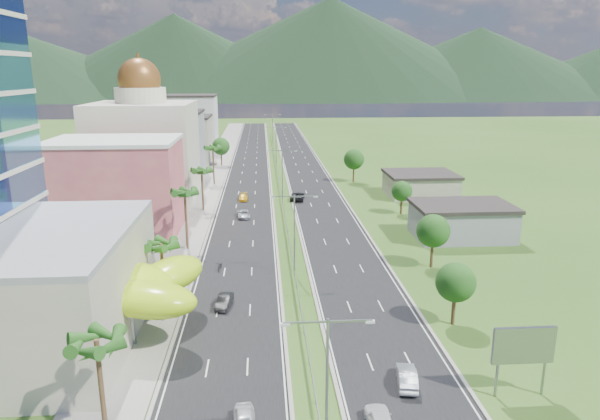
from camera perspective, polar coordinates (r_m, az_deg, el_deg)
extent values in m
plane|color=#2D5119|center=(61.85, -0.01, -10.47)|extent=(500.00, 500.00, 0.00)
cube|color=black|center=(148.24, -5.40, 4.41)|extent=(11.00, 260.00, 0.04)
cube|color=black|center=(148.64, 0.41, 4.50)|extent=(11.00, 260.00, 0.04)
cube|color=gray|center=(148.76, -9.07, 4.34)|extent=(7.00, 260.00, 0.12)
cube|color=gray|center=(130.46, -2.26, 3.32)|extent=(0.08, 216.00, 0.28)
cube|color=gray|center=(231.34, -3.11, 8.22)|extent=(0.10, 0.12, 0.70)
cylinder|color=gray|center=(37.41, 2.88, -19.09)|extent=(0.20, 0.20, 11.00)
cube|color=gray|center=(34.61, 0.57, -11.90)|extent=(2.88, 0.12, 0.12)
cube|color=gray|center=(34.94, 5.39, -11.70)|extent=(2.88, 0.12, 0.12)
cube|color=silver|center=(34.59, -1.59, -12.11)|extent=(0.60, 0.25, 0.18)
cube|color=silver|center=(35.21, 7.48, -11.73)|extent=(0.60, 0.25, 0.18)
cylinder|color=gray|center=(69.17, -0.60, -2.81)|extent=(0.20, 0.20, 11.00)
cube|color=gray|center=(67.69, -1.83, 1.45)|extent=(2.88, 0.12, 0.12)
cube|color=gray|center=(67.86, 0.60, 1.49)|extent=(2.88, 0.12, 0.12)
cube|color=silver|center=(67.68, -2.91, 1.35)|extent=(0.60, 0.25, 0.18)
cube|color=silver|center=(68.00, 1.68, 1.42)|extent=(0.60, 0.25, 0.18)
cylinder|color=gray|center=(107.95, -1.90, 3.57)|extent=(0.20, 0.20, 11.00)
cube|color=gray|center=(107.01, -2.70, 6.34)|extent=(2.88, 0.12, 0.12)
cube|color=gray|center=(107.11, -1.15, 6.36)|extent=(2.88, 0.12, 0.12)
cube|color=silver|center=(107.00, -3.39, 6.28)|extent=(0.60, 0.25, 0.18)
cube|color=silver|center=(107.20, -0.46, 6.32)|extent=(0.60, 0.25, 0.18)
cylinder|color=gray|center=(152.33, -2.57, 6.82)|extent=(0.20, 0.20, 11.00)
cube|color=gray|center=(151.66, -3.14, 8.80)|extent=(2.88, 0.12, 0.12)
cube|color=gray|center=(151.74, -2.04, 8.81)|extent=(2.88, 0.12, 0.12)
cube|color=silver|center=(151.66, -3.63, 8.75)|extent=(0.60, 0.25, 0.18)
cube|color=silver|center=(151.80, -1.55, 8.78)|extent=(0.60, 0.25, 0.18)
cylinder|color=gray|center=(196.99, -2.94, 8.60)|extent=(0.20, 0.20, 11.00)
cube|color=gray|center=(196.48, -3.39, 10.13)|extent=(2.88, 0.12, 0.12)
cube|color=gray|center=(196.54, -2.53, 10.15)|extent=(2.88, 0.12, 0.12)
cube|color=silver|center=(196.47, -3.77, 10.10)|extent=(0.60, 0.25, 0.18)
cube|color=silver|center=(196.58, -2.16, 10.12)|extent=(0.60, 0.25, 0.18)
cylinder|color=gray|center=(62.37, -22.76, -9.45)|extent=(0.50, 0.50, 4.00)
cylinder|color=gray|center=(56.08, -17.45, -11.71)|extent=(0.50, 0.50, 4.00)
cylinder|color=gray|center=(54.60, -22.35, -12.92)|extent=(0.50, 0.50, 4.00)
cylinder|color=gray|center=(60.09, -14.49, -9.66)|extent=(0.50, 0.50, 4.00)
cube|color=#B94B5E|center=(92.99, -18.98, 2.22)|extent=(20.00, 15.00, 15.00)
cube|color=beige|center=(114.58, -16.23, 5.93)|extent=(20.00, 20.00, 20.00)
cylinder|color=beige|center=(113.52, -16.65, 11.67)|extent=(10.00, 10.00, 3.00)
sphere|color=brown|center=(113.44, -16.76, 13.18)|extent=(8.40, 8.40, 8.40)
cube|color=gray|center=(138.99, -13.68, 6.71)|extent=(16.00, 15.00, 16.00)
cube|color=#9E9982|center=(160.74, -12.39, 7.27)|extent=(16.00, 15.00, 13.00)
cube|color=silver|center=(183.13, -11.43, 8.98)|extent=(16.00, 15.00, 18.00)
cylinder|color=gray|center=(49.01, 20.22, -16.56)|extent=(0.24, 0.24, 3.20)
cylinder|color=gray|center=(50.70, 24.51, -15.91)|extent=(0.24, 0.24, 3.20)
cube|color=#D85919|center=(48.41, 22.76, -13.17)|extent=(5.20, 0.35, 3.20)
cube|color=gray|center=(90.14, 16.86, -1.27)|extent=(15.00, 10.00, 5.00)
cube|color=#9E9982|center=(118.42, 12.69, 2.58)|extent=(14.00, 12.00, 4.40)
cylinder|color=#47301C|center=(42.00, -20.36, -17.99)|extent=(0.36, 0.36, 8.50)
cylinder|color=#47301C|center=(63.14, -14.41, -6.72)|extent=(0.36, 0.36, 7.50)
cylinder|color=#47301C|center=(81.66, -12.05, -1.13)|extent=(0.36, 0.36, 9.00)
cylinder|color=#47301C|center=(103.92, -10.36, 2.05)|extent=(0.36, 0.36, 8.00)
cylinder|color=#47301C|center=(128.26, -9.21, 4.66)|extent=(0.36, 0.36, 8.80)
cylinder|color=#47301C|center=(153.15, -8.39, 5.57)|extent=(0.40, 0.40, 4.90)
sphere|color=#24551A|center=(152.70, -8.43, 6.74)|extent=(4.90, 4.90, 4.90)
cylinder|color=#47301C|center=(59.75, 16.08, -9.81)|extent=(0.40, 0.40, 4.20)
sphere|color=#24551A|center=(58.71, 16.27, -7.41)|extent=(4.20, 4.20, 4.20)
cylinder|color=#47301C|center=(75.55, 13.89, -4.30)|extent=(0.40, 0.40, 4.55)
sphere|color=#24551A|center=(74.68, 14.03, -2.17)|extent=(4.55, 4.55, 4.55)
cylinder|color=#47301C|center=(102.25, 10.76, 0.63)|extent=(0.40, 0.40, 3.85)
sphere|color=#24551A|center=(101.69, 10.82, 1.99)|extent=(3.85, 3.85, 3.85)
cylinder|color=#47301C|center=(129.96, 5.73, 4.04)|extent=(0.40, 0.40, 4.90)
sphere|color=#24551A|center=(129.42, 5.77, 5.41)|extent=(4.90, 4.90, 4.90)
imported|color=black|center=(62.59, -8.09, -9.59)|extent=(2.04, 4.25, 1.34)
imported|color=#B7BBC0|center=(98.72, -6.05, -0.43)|extent=(2.64, 4.88, 1.30)
imported|color=gold|center=(111.93, -6.07, 1.37)|extent=(1.82, 4.44, 1.29)
imported|color=#B6B9BF|center=(48.95, 11.34, -17.04)|extent=(2.31, 4.69, 1.48)
imported|color=black|center=(111.56, -0.29, 1.49)|extent=(3.50, 6.08, 1.59)
imported|color=black|center=(73.54, -8.55, -5.82)|extent=(0.92, 2.24, 1.39)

